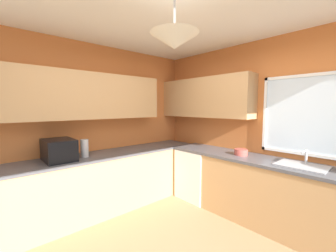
% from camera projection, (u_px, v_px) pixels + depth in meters
% --- Properties ---
extents(room_shell, '(4.07, 3.88, 2.70)m').
position_uv_depth(room_shell, '(164.00, 90.00, 2.91)').
color(room_shell, '#D17238').
rests_on(room_shell, ground_plane).
extents(counter_run_left, '(0.65, 3.49, 0.91)m').
position_uv_depth(counter_run_left, '(101.00, 183.00, 3.28)').
color(counter_run_left, tan).
rests_on(counter_run_left, ground_plane).
extents(counter_run_back, '(3.16, 0.65, 0.91)m').
position_uv_depth(counter_run_back, '(267.00, 192.00, 2.92)').
color(counter_run_back, tan).
rests_on(counter_run_back, ground_plane).
extents(dishwasher, '(0.60, 0.60, 0.87)m').
position_uv_depth(dishwasher, '(198.00, 174.00, 3.81)').
color(dishwasher, white).
rests_on(dishwasher, ground_plane).
extents(microwave, '(0.48, 0.36, 0.29)m').
position_uv_depth(microwave, '(59.00, 150.00, 2.84)').
color(microwave, black).
rests_on(microwave, counter_run_left).
extents(kettle, '(0.11, 0.11, 0.26)m').
position_uv_depth(kettle, '(85.00, 148.00, 3.05)').
color(kettle, '#B7B7BC').
rests_on(kettle, counter_run_left).
extents(sink_assembly, '(0.54, 0.40, 0.19)m').
position_uv_depth(sink_assembly, '(302.00, 165.00, 2.58)').
color(sink_assembly, '#9EA0A5').
rests_on(sink_assembly, counter_run_back).
extents(bowl, '(0.19, 0.19, 0.09)m').
position_uv_depth(bowl, '(241.00, 152.00, 3.18)').
color(bowl, '#B74C42').
rests_on(bowl, counter_run_back).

